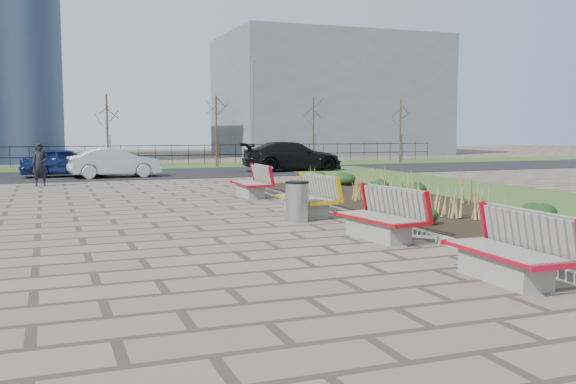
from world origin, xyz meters
name	(u,v)px	position (x,y,z in m)	size (l,w,h in m)	color
ground	(266,271)	(0.00, 0.00, 0.00)	(120.00, 120.00, 0.00)	#755F50
planting_bed	(431,211)	(6.25, 5.00, 0.05)	(4.50, 18.00, 0.10)	black
planting_curb	(351,214)	(3.92, 5.00, 0.07)	(0.16, 18.00, 0.15)	gray
grass_verge_near	(572,205)	(11.00, 5.00, 0.02)	(5.00, 38.00, 0.04)	#33511E
grass_verge_far	(106,167)	(0.00, 28.00, 0.02)	(80.00, 5.00, 0.04)	#33511E
road	(117,175)	(0.00, 22.00, 0.01)	(80.00, 7.00, 0.02)	black
bench_a	(504,247)	(3.00, -1.83, 0.50)	(0.90, 2.10, 1.00)	red
bench_b	(378,214)	(3.00, 1.92, 0.50)	(0.90, 2.10, 1.00)	red
bench_c	(306,196)	(3.00, 5.69, 0.50)	(0.90, 2.10, 1.00)	#E5A90C
bench_d	(250,181)	(3.00, 10.45, 0.50)	(0.90, 2.10, 1.00)	#A30A1C
litter_bin	(297,202)	(2.39, 4.75, 0.47)	(0.55, 0.55, 0.94)	#B2B2B7
pedestrian	(40,165)	(-3.34, 16.99, 0.83)	(0.60, 0.40, 1.65)	black
car_blue	(65,162)	(-2.34, 21.60, 0.68)	(1.56, 3.87, 1.32)	#122050
car_silver	(115,163)	(-0.25, 20.32, 0.68)	(1.40, 4.00, 1.32)	#B9BBC1
car_black	(292,156)	(8.79, 21.69, 0.77)	(2.10, 5.18, 1.50)	black
tree_c	(107,131)	(0.00, 26.50, 2.04)	(1.40, 1.40, 4.00)	#4C3D2D
tree_d	(216,131)	(6.00, 26.50, 2.04)	(1.40, 1.40, 4.00)	#4C3D2D
tree_e	(313,131)	(12.00, 26.50, 2.04)	(1.40, 1.40, 4.00)	#4C3D2D
tree_f	(400,131)	(18.00, 26.50, 2.04)	(1.40, 1.40, 4.00)	#4C3D2D
lamp_east	(252,114)	(8.00, 26.00, 3.04)	(0.24, 0.60, 6.00)	gray
railing_fence	(103,155)	(0.00, 29.50, 0.64)	(44.00, 0.10, 1.20)	black
building_grey	(329,96)	(20.00, 42.00, 5.00)	(18.00, 12.00, 10.00)	slate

